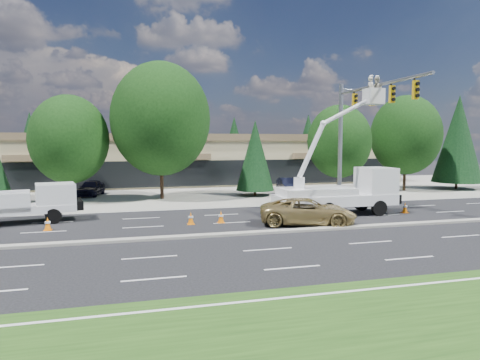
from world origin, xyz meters
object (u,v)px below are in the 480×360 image
object	(u,v)px
bucket_truck	(346,184)
minivan	(308,211)
utility_pickup	(30,207)
signal_mast	(356,122)

from	to	relation	value
bucket_truck	minivan	bearing A→B (deg)	-145.38
utility_pickup	bucket_truck	world-z (taller)	bucket_truck
signal_mast	minivan	world-z (taller)	signal_mast
bucket_truck	minivan	distance (m)	4.77
signal_mast	minivan	distance (m)	9.72
utility_pickup	minivan	world-z (taller)	utility_pickup
utility_pickup	bucket_truck	xyz separation A→B (m)	(19.04, -2.09, 1.03)
utility_pickup	minivan	size ratio (longest dim) A/B	1.13
signal_mast	bucket_truck	size ratio (longest dim) A/B	1.14
bucket_truck	signal_mast	bearing A→B (deg)	52.53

